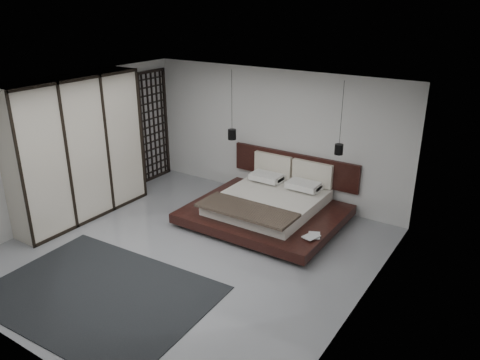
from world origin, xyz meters
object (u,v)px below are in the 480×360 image
Objects in this scene: pendant_right at (339,149)px; lattice_screen at (154,126)px; pendant_left at (232,134)px; wardrobe at (77,149)px; bed at (269,206)px; rug at (99,294)px.

lattice_screen is at bearing 178.99° from pendant_right.
wardrobe is (-2.04, -2.34, -0.06)m from pendant_left.
pendant_left is 3.11m from wardrobe.
pendant_right is 0.47× the size of wardrobe.
pendant_left is at bearing 158.59° from bed.
wardrobe is (-4.41, -2.34, -0.15)m from pendant_right.
pendant_right is at bearing -1.01° from lattice_screen.
pendant_left and pendant_right have the same top height.
pendant_right is at bearing 63.42° from rug.
bed is 3.89m from wardrobe.
pendant_right is at bearing 21.41° from bed.
lattice_screen is 1.93× the size of pendant_right.
pendant_right reaches higher than rug.
wardrobe is 0.86× the size of rug.
bed is 2.14× the size of pendant_right.
wardrobe is at bearing -131.12° from pendant_left.
pendant_left is at bearing 48.88° from wardrobe.
pendant_left is 2.37m from pendant_right.
wardrobe is 3.25m from rug.
pendant_right is (4.66, -0.08, 0.25)m from lattice_screen.
lattice_screen reaches higher than rug.
rug is (-0.85, -3.60, -0.29)m from bed.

